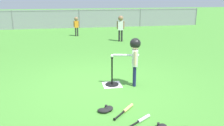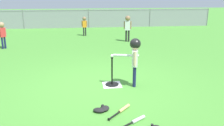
# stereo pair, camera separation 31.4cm
# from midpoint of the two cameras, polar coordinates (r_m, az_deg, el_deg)

# --- Properties ---
(ground_plane) EXTENTS (60.00, 60.00, 0.00)m
(ground_plane) POSITION_cam_midpoint_polar(r_m,az_deg,el_deg) (5.71, -0.98, -5.52)
(ground_plane) COLOR #478C33
(home_plate) EXTENTS (0.44, 0.44, 0.01)m
(home_plate) POSITION_cam_midpoint_polar(r_m,az_deg,el_deg) (5.78, 1.56, -5.22)
(home_plate) COLOR white
(home_plate) RESTS_ON ground_plane
(batting_tee) EXTENTS (0.32, 0.32, 0.69)m
(batting_tee) POSITION_cam_midpoint_polar(r_m,az_deg,el_deg) (5.74, 1.57, -4.24)
(batting_tee) COLOR black
(batting_tee) RESTS_ON ground_plane
(baseball_on_tee) EXTENTS (0.07, 0.07, 0.07)m
(baseball_on_tee) POSITION_cam_midpoint_polar(r_m,az_deg,el_deg) (5.55, 1.62, 1.69)
(baseball_on_tee) COLOR white
(baseball_on_tee) RESTS_ON batting_tee
(batter_child) EXTENTS (0.63, 0.32, 1.15)m
(batter_child) POSITION_cam_midpoint_polar(r_m,az_deg,el_deg) (5.51, 7.08, 2.48)
(batter_child) COLOR #191E4C
(batter_child) RESTS_ON ground_plane
(fielder_deep_right) EXTENTS (0.34, 0.23, 1.17)m
(fielder_deep_right) POSITION_cam_midpoint_polar(r_m,az_deg,el_deg) (10.86, 4.60, 9.03)
(fielder_deep_right) COLOR #262626
(fielder_deep_right) RESTS_ON ground_plane
(fielder_near_left) EXTENTS (0.25, 0.23, 1.05)m
(fielder_near_left) POSITION_cam_midpoint_polar(r_m,az_deg,el_deg) (10.28, -23.96, 6.84)
(fielder_near_left) COLOR #191E4C
(fielder_near_left) RESTS_ON ground_plane
(fielder_deep_left) EXTENTS (0.29, 0.19, 0.98)m
(fielder_deep_left) POSITION_cam_midpoint_polar(r_m,az_deg,el_deg) (12.42, -5.89, 9.35)
(fielder_deep_left) COLOR #262626
(fielder_deep_left) RESTS_ON ground_plane
(spare_bat_silver) EXTENTS (0.53, 0.39, 0.06)m
(spare_bat_silver) POSITION_cam_midpoint_polar(r_m,az_deg,el_deg) (4.23, 7.87, -13.50)
(spare_bat_silver) COLOR silver
(spare_bat_silver) RESTS_ON ground_plane
(spare_bat_wood) EXTENTS (0.49, 0.53, 0.06)m
(spare_bat_wood) POSITION_cam_midpoint_polar(r_m,az_deg,el_deg) (4.55, 4.45, -11.12)
(spare_bat_wood) COLOR #DBB266
(spare_bat_wood) RESTS_ON ground_plane
(glove_by_plate) EXTENTS (0.26, 0.23, 0.07)m
(glove_by_plate) POSITION_cam_midpoint_polar(r_m,az_deg,el_deg) (4.52, -1.05, -11.23)
(glove_by_plate) COLOR black
(glove_by_plate) RESTS_ON ground_plane
(glove_near_bats) EXTENTS (0.24, 0.27, 0.07)m
(glove_near_bats) POSITION_cam_midpoint_polar(r_m,az_deg,el_deg) (4.58, 0.23, -10.81)
(glove_near_bats) COLOR black
(glove_near_bats) RESTS_ON ground_plane
(outfield_fence) EXTENTS (16.06, 0.06, 1.15)m
(outfield_fence) POSITION_cam_midpoint_polar(r_m,az_deg,el_deg) (15.45, -5.03, 10.69)
(outfield_fence) COLOR slate
(outfield_fence) RESTS_ON ground_plane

